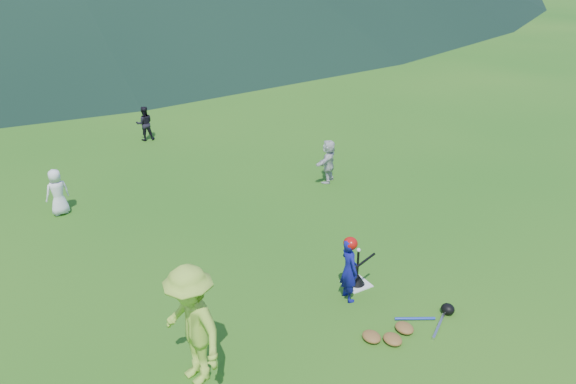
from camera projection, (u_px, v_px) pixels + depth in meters
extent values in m
plane|color=#1E5F15|center=(357.00, 284.00, 10.41)|extent=(120.00, 120.00, 0.00)
cube|color=silver|center=(357.00, 284.00, 10.41)|extent=(0.45, 0.45, 0.02)
sphere|color=white|center=(359.00, 250.00, 10.10)|extent=(0.08, 0.08, 0.08)
imported|color=navy|center=(349.00, 269.00, 9.76)|extent=(0.35, 0.48, 1.21)
imported|color=#9ECB3B|center=(192.00, 326.00, 7.82)|extent=(0.92, 1.33, 1.89)
imported|color=white|center=(57.00, 192.00, 12.82)|extent=(0.60, 0.45, 1.10)
imported|color=black|center=(145.00, 123.00, 17.48)|extent=(0.59, 0.50, 1.09)
imported|color=silver|center=(328.00, 161.00, 14.52)|extent=(1.06, 0.90, 1.14)
cone|color=black|center=(357.00, 279.00, 10.36)|extent=(0.30, 0.30, 0.18)
cylinder|color=black|center=(358.00, 264.00, 10.22)|extent=(0.04, 0.04, 0.50)
ellipsoid|color=#B1100B|center=(351.00, 243.00, 9.55)|extent=(0.24, 0.26, 0.22)
cylinder|color=black|center=(365.00, 261.00, 9.83)|extent=(0.60, 0.23, 0.07)
ellipsoid|color=olive|center=(393.00, 339.00, 8.91)|extent=(0.28, 0.34, 0.13)
ellipsoid|color=olive|center=(404.00, 328.00, 9.16)|extent=(0.28, 0.34, 0.13)
ellipsoid|color=olive|center=(372.00, 337.00, 8.96)|extent=(0.28, 0.34, 0.13)
cylinder|color=silver|center=(439.00, 326.00, 9.26)|extent=(0.64, 0.43, 0.06)
cylinder|color=#263FA5|center=(415.00, 319.00, 9.44)|extent=(0.62, 0.38, 0.05)
ellipsoid|color=black|center=(448.00, 309.00, 9.57)|extent=(0.22, 0.24, 0.19)
cube|color=gray|center=(61.00, 36.00, 32.04)|extent=(70.00, 0.03, 1.20)
cube|color=yellow|center=(59.00, 25.00, 31.77)|extent=(70.00, 0.08, 0.08)
cylinder|color=gray|center=(61.00, 36.00, 32.04)|extent=(0.07, 0.07, 1.30)
cylinder|color=gray|center=(487.00, 2.00, 48.24)|extent=(0.07, 0.07, 1.30)
cylinder|color=#382314|center=(67.00, 2.00, 36.53)|extent=(0.56, 0.56, 3.81)
cylinder|color=#382314|center=(212.00, 0.00, 39.92)|extent=(0.56, 0.56, 3.25)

